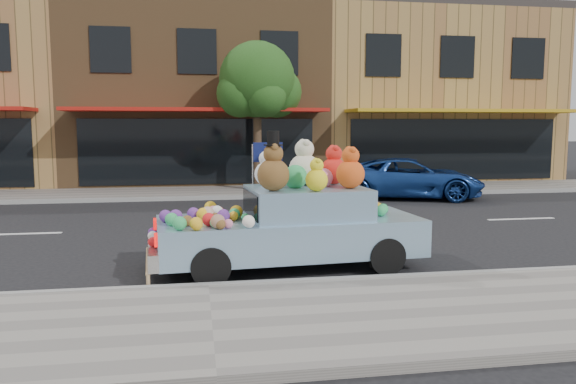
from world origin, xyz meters
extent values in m
plane|color=black|center=(0.00, 0.00, 0.00)|extent=(120.00, 120.00, 0.00)
cube|color=gray|center=(0.00, -6.50, 0.06)|extent=(60.00, 3.00, 0.12)
cube|color=gray|center=(0.00, 6.50, 0.06)|extent=(60.00, 3.00, 0.12)
cube|color=gray|center=(0.00, -5.00, 0.07)|extent=(60.00, 0.12, 0.13)
cube|color=gray|center=(0.00, 5.00, 0.07)|extent=(60.00, 0.12, 0.13)
cube|color=brown|center=(0.00, 12.00, 3.50)|extent=(10.00, 8.00, 7.00)
cube|color=#332D2B|center=(0.00, 12.00, 7.15)|extent=(10.00, 8.00, 0.30)
cube|color=black|center=(0.00, 7.98, 1.40)|extent=(8.50, 0.06, 2.40)
cube|color=#AA170F|center=(0.00, 7.10, 2.90)|extent=(9.00, 1.80, 0.12)
cube|color=black|center=(-3.00, 7.98, 5.00)|extent=(1.40, 0.06, 1.60)
cube|color=black|center=(0.00, 7.98, 5.00)|extent=(1.40, 0.06, 1.60)
cube|color=black|center=(3.00, 7.98, 5.00)|extent=(1.40, 0.06, 1.60)
cube|color=#9F7C42|center=(10.00, 12.00, 3.50)|extent=(10.00, 8.00, 7.00)
cube|color=#332D2B|center=(10.00, 12.00, 7.15)|extent=(10.00, 8.00, 0.30)
cube|color=black|center=(10.00, 7.98, 1.40)|extent=(8.50, 0.06, 2.40)
cube|color=#C09216|center=(10.00, 7.10, 2.90)|extent=(9.00, 1.80, 0.12)
cube|color=black|center=(7.00, 7.98, 5.00)|extent=(1.40, 0.06, 1.60)
cube|color=black|center=(10.00, 7.98, 5.00)|extent=(1.40, 0.06, 1.60)
cube|color=black|center=(13.00, 7.98, 5.00)|extent=(1.40, 0.06, 1.60)
cylinder|color=#38281C|center=(2.00, 6.50, 1.60)|extent=(0.28, 0.28, 3.20)
sphere|color=#1E4112|center=(2.00, 6.50, 3.92)|extent=(2.60, 2.60, 2.60)
sphere|color=#1E4112|center=(2.70, 6.80, 3.52)|extent=(1.80, 1.80, 1.80)
sphere|color=#1E4112|center=(1.40, 6.30, 3.42)|extent=(1.60, 1.60, 1.60)
sphere|color=#1E4112|center=(2.20, 5.90, 3.32)|extent=(1.40, 1.40, 1.40)
sphere|color=#1E4112|center=(1.70, 7.10, 3.62)|extent=(1.60, 1.60, 1.60)
imported|color=navy|center=(6.70, 4.34, 0.65)|extent=(5.13, 3.44, 1.31)
cylinder|color=black|center=(2.83, -4.50, 0.30)|extent=(0.61, 0.25, 0.60)
cylinder|color=black|center=(2.71, -2.95, 0.30)|extent=(0.61, 0.25, 0.60)
cylinder|color=black|center=(0.04, -4.71, 0.30)|extent=(0.61, 0.25, 0.60)
cylinder|color=black|center=(-0.08, -3.16, 0.30)|extent=(0.61, 0.25, 0.60)
cube|color=#84A8C5|center=(1.38, -3.83, 0.55)|extent=(4.42, 2.02, 0.60)
cube|color=#84A8C5|center=(1.68, -3.81, 1.10)|extent=(2.01, 1.64, 0.50)
cube|color=silver|center=(-0.84, -4.00, 0.40)|extent=(0.30, 1.79, 0.26)
cube|color=red|center=(-0.74, -4.67, 0.72)|extent=(0.08, 0.28, 0.16)
cube|color=red|center=(-0.84, -3.32, 0.72)|extent=(0.08, 0.28, 0.16)
cube|color=black|center=(0.73, -3.88, 1.10)|extent=(0.14, 1.30, 0.40)
sphere|color=brown|center=(1.05, -4.21, 1.61)|extent=(0.51, 0.51, 0.51)
sphere|color=brown|center=(1.05, -4.21, 1.94)|extent=(0.32, 0.32, 0.32)
sphere|color=brown|center=(1.05, -4.32, 2.04)|extent=(0.12, 0.12, 0.12)
sphere|color=brown|center=(1.05, -4.09, 2.04)|extent=(0.12, 0.12, 0.12)
cylinder|color=black|center=(1.05, -4.21, 2.07)|extent=(0.30, 0.30, 0.02)
cylinder|color=black|center=(1.05, -4.21, 2.18)|extent=(0.19, 0.19, 0.22)
sphere|color=beige|center=(1.70, -3.45, 1.62)|extent=(0.54, 0.54, 0.54)
sphere|color=beige|center=(1.70, -3.45, 1.97)|extent=(0.34, 0.34, 0.34)
sphere|color=beige|center=(1.70, -3.57, 2.08)|extent=(0.13, 0.13, 0.13)
sphere|color=beige|center=(1.70, -3.34, 2.08)|extent=(0.13, 0.13, 0.13)
sphere|color=#D04713|center=(2.35, -4.06, 1.58)|extent=(0.47, 0.47, 0.47)
sphere|color=#D04713|center=(2.35, -4.06, 1.89)|extent=(0.29, 0.29, 0.29)
sphere|color=#D04713|center=(2.35, -4.16, 1.98)|extent=(0.11, 0.11, 0.11)
sphere|color=#D04713|center=(2.35, -3.96, 1.98)|extent=(0.11, 0.11, 0.11)
sphere|color=red|center=(2.24, -3.36, 1.58)|extent=(0.47, 0.47, 0.47)
sphere|color=red|center=(2.24, -3.36, 1.88)|extent=(0.29, 0.29, 0.29)
sphere|color=red|center=(2.24, -3.46, 1.98)|extent=(0.11, 0.11, 0.11)
sphere|color=red|center=(2.24, -3.26, 1.98)|extent=(0.11, 0.11, 0.11)
sphere|color=white|center=(1.04, -3.40, 1.55)|extent=(0.41, 0.41, 0.41)
sphere|color=white|center=(1.04, -3.40, 1.81)|extent=(0.25, 0.25, 0.25)
sphere|color=white|center=(1.04, -3.49, 1.90)|extent=(0.10, 0.10, 0.10)
sphere|color=white|center=(1.04, -3.32, 1.90)|extent=(0.10, 0.10, 0.10)
sphere|color=yellow|center=(1.72, -4.36, 1.53)|extent=(0.35, 0.35, 0.35)
sphere|color=yellow|center=(1.72, -4.36, 1.76)|extent=(0.22, 0.22, 0.22)
sphere|color=yellow|center=(1.72, -4.43, 1.83)|extent=(0.08, 0.08, 0.08)
sphere|color=yellow|center=(1.72, -4.28, 1.83)|extent=(0.08, 0.08, 0.08)
sphere|color=green|center=(1.48, -3.82, 1.53)|extent=(0.40, 0.40, 0.40)
sphere|color=#CC6683|center=(1.97, -3.73, 1.50)|extent=(0.32, 0.32, 0.32)
sphere|color=orange|center=(-0.16, -4.67, 0.95)|extent=(0.19, 0.19, 0.19)
sphere|color=orange|center=(-0.15, -4.72, 0.94)|extent=(0.18, 0.18, 0.18)
sphere|color=brown|center=(0.20, -4.69, 0.93)|extent=(0.15, 0.15, 0.15)
sphere|color=#916750|center=(0.03, -3.54, 0.93)|extent=(0.17, 0.17, 0.17)
sphere|color=brown|center=(0.14, -3.93, 0.92)|extent=(0.13, 0.13, 0.13)
sphere|color=green|center=(0.12, -4.55, 0.93)|extent=(0.16, 0.16, 0.16)
sphere|color=#5A297D|center=(-0.47, -4.02, 0.96)|extent=(0.21, 0.21, 0.21)
sphere|color=green|center=(0.46, -3.87, 0.94)|extent=(0.19, 0.19, 0.19)
sphere|color=orange|center=(0.50, -3.75, 0.96)|extent=(0.22, 0.22, 0.22)
sphere|color=#916750|center=(0.16, -4.62, 0.96)|extent=(0.22, 0.22, 0.22)
sphere|color=green|center=(-0.20, -3.36, 0.92)|extent=(0.14, 0.14, 0.14)
sphere|color=green|center=(-0.53, -4.28, 0.95)|extent=(0.20, 0.20, 0.20)
sphere|color=orange|center=(-0.11, -3.71, 0.93)|extent=(0.15, 0.15, 0.15)
sphere|color=white|center=(0.19, -3.65, 0.95)|extent=(0.21, 0.21, 0.21)
sphere|color=#CC6683|center=(0.13, -3.61, 0.95)|extent=(0.20, 0.20, 0.20)
sphere|color=#FAEBC7|center=(0.63, -4.66, 0.94)|extent=(0.17, 0.17, 0.17)
sphere|color=#5A297D|center=(-0.64, -3.93, 0.95)|extent=(0.20, 0.20, 0.20)
sphere|color=green|center=(-0.40, -4.67, 0.95)|extent=(0.21, 0.21, 0.21)
sphere|color=#EFA316|center=(-0.04, -3.91, 0.96)|extent=(0.21, 0.21, 0.21)
sphere|color=green|center=(0.48, -3.61, 0.92)|extent=(0.15, 0.15, 0.15)
sphere|color=red|center=(0.22, -3.52, 0.94)|extent=(0.18, 0.18, 0.18)
sphere|color=green|center=(0.62, -4.07, 0.92)|extent=(0.13, 0.13, 0.13)
sphere|color=#EFA316|center=(0.09, -3.17, 0.96)|extent=(0.22, 0.22, 0.22)
sphere|color=orange|center=(0.44, -3.98, 0.93)|extent=(0.16, 0.16, 0.16)
sphere|color=#5A297D|center=(-0.20, -3.77, 0.95)|extent=(0.20, 0.20, 0.20)
sphere|color=#CC6683|center=(0.31, -4.63, 0.92)|extent=(0.14, 0.14, 0.14)
sphere|color=#FAEBC7|center=(0.62, -4.61, 0.94)|extent=(0.19, 0.19, 0.19)
sphere|color=#5A297D|center=(0.27, -4.07, 0.95)|extent=(0.21, 0.21, 0.21)
sphere|color=green|center=(-0.52, -4.04, 0.93)|extent=(0.15, 0.15, 0.15)
sphere|color=brown|center=(-0.29, -4.34, 0.93)|extent=(0.17, 0.17, 0.17)
sphere|color=red|center=(0.03, -4.39, 0.95)|extent=(0.20, 0.20, 0.20)
sphere|color=white|center=(0.18, -3.26, 0.92)|extent=(0.14, 0.14, 0.14)
sphere|color=#D8A88C|center=(0.03, -3.88, 0.97)|extent=(0.22, 0.22, 0.22)
sphere|color=#5A297D|center=(-0.87, -3.56, 0.59)|extent=(0.12, 0.12, 0.12)
sphere|color=#CC6683|center=(-0.83, -4.10, 0.59)|extent=(0.13, 0.13, 0.13)
sphere|color=#5A297D|center=(-0.88, -3.38, 0.60)|extent=(0.14, 0.14, 0.14)
sphere|color=#5A297D|center=(-0.86, -3.73, 0.61)|extent=(0.16, 0.16, 0.16)
sphere|color=#FAEBC7|center=(-0.85, -3.80, 0.61)|extent=(0.16, 0.16, 0.16)
sphere|color=white|center=(-0.86, -3.69, 0.59)|extent=(0.12, 0.12, 0.12)
sphere|color=red|center=(-0.82, -4.24, 0.60)|extent=(0.15, 0.15, 0.15)
sphere|color=green|center=(2.75, -3.70, 0.93)|extent=(0.17, 0.17, 0.17)
sphere|color=orange|center=(2.99, -3.57, 0.94)|extent=(0.18, 0.18, 0.18)
sphere|color=green|center=(2.93, -3.93, 0.94)|extent=(0.18, 0.18, 0.18)
sphere|color=green|center=(3.03, -3.73, 0.94)|extent=(0.18, 0.18, 0.18)
sphere|color=#CC6683|center=(3.05, -3.22, 0.93)|extent=(0.17, 0.17, 0.17)
cylinder|color=#997A54|center=(-0.85, -4.85, 0.17)|extent=(0.06, 0.06, 0.17)
sphere|color=#997A54|center=(-0.85, -4.85, 0.26)|extent=(0.07, 0.07, 0.07)
cylinder|color=#997A54|center=(-0.86, -4.74, 0.17)|extent=(0.06, 0.06, 0.17)
sphere|color=#997A54|center=(-0.86, -4.74, 0.26)|extent=(0.07, 0.07, 0.07)
cylinder|color=#997A54|center=(-0.87, -4.63, 0.17)|extent=(0.06, 0.06, 0.17)
sphere|color=#997A54|center=(-0.87, -4.63, 0.26)|extent=(0.07, 0.07, 0.07)
cylinder|color=#997A54|center=(-0.88, -4.51, 0.17)|extent=(0.06, 0.06, 0.17)
sphere|color=#997A54|center=(-0.88, -4.51, 0.26)|extent=(0.07, 0.07, 0.07)
cylinder|color=#997A54|center=(-0.89, -4.40, 0.17)|extent=(0.06, 0.06, 0.17)
sphere|color=#997A54|center=(-0.89, -4.40, 0.26)|extent=(0.07, 0.07, 0.07)
cylinder|color=#997A54|center=(-0.90, -4.29, 0.17)|extent=(0.06, 0.06, 0.17)
sphere|color=#997A54|center=(-0.90, -4.29, 0.26)|extent=(0.07, 0.07, 0.07)
cylinder|color=#997A54|center=(-0.90, -4.18, 0.17)|extent=(0.06, 0.06, 0.17)
sphere|color=#997A54|center=(-0.90, -4.18, 0.26)|extent=(0.07, 0.07, 0.07)
cylinder|color=#997A54|center=(-0.91, -4.06, 0.17)|extent=(0.06, 0.06, 0.17)
sphere|color=#997A54|center=(-0.91, -4.06, 0.26)|extent=(0.07, 0.07, 0.07)
cylinder|color=#997A54|center=(-0.92, -3.95, 0.17)|extent=(0.06, 0.06, 0.17)
sphere|color=#997A54|center=(-0.92, -3.95, 0.26)|extent=(0.07, 0.07, 0.07)
cylinder|color=#997A54|center=(-0.93, -3.84, 0.17)|extent=(0.06, 0.06, 0.17)
sphere|color=#997A54|center=(-0.93, -3.84, 0.26)|extent=(0.07, 0.07, 0.07)
cylinder|color=#997A54|center=(-0.94, -3.72, 0.17)|extent=(0.06, 0.06, 0.17)
sphere|color=#997A54|center=(-0.94, -3.72, 0.26)|extent=(0.07, 0.07, 0.07)
cylinder|color=#997A54|center=(-0.95, -3.61, 0.17)|extent=(0.06, 0.06, 0.17)
sphere|color=#997A54|center=(-0.95, -3.61, 0.26)|extent=(0.07, 0.07, 0.07)
cylinder|color=#997A54|center=(-0.96, -3.50, 0.17)|extent=(0.06, 0.06, 0.17)
sphere|color=#997A54|center=(-0.96, -3.50, 0.26)|extent=(0.07, 0.07, 0.07)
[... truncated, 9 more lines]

